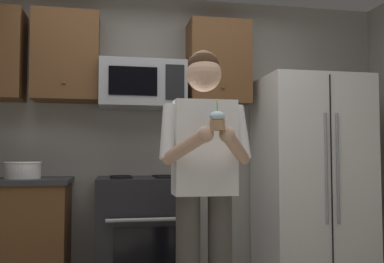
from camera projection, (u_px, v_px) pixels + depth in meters
The scene contains 8 objects.
wall_back at pixel (156, 135), 4.03m from camera, with size 4.40×0.10×2.60m, color gray.
oven_range at pixel (142, 233), 3.57m from camera, with size 0.76×0.70×0.93m.
microwave at pixel (142, 85), 3.76m from camera, with size 0.74×0.41×0.40m.
refrigerator at pixel (311, 178), 3.84m from camera, with size 0.90×0.75×1.80m.
cabinet_row_upper at pixel (75, 58), 3.72m from camera, with size 2.78×0.36×0.76m.
bowl_large_white at pixel (23, 170), 3.43m from camera, with size 0.29×0.29×0.13m.
person at pixel (204, 173), 2.64m from camera, with size 0.60×0.48×1.76m.
cupcake at pixel (217, 120), 2.33m from camera, with size 0.09×0.09×0.17m.
Camera 1 is at (-0.42, -2.27, 1.10)m, focal length 40.16 mm.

